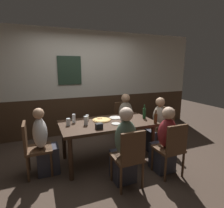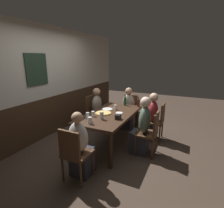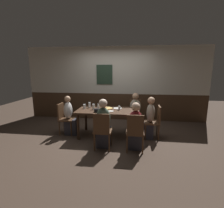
{
  "view_description": "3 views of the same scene",
  "coord_description": "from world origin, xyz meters",
  "views": [
    {
      "loc": [
        -1.12,
        -2.95,
        1.72
      ],
      "look_at": [
        0.1,
        0.02,
        1.06
      ],
      "focal_mm": 29.3,
      "sensor_mm": 36.0,
      "label": 1
    },
    {
      "loc": [
        -3.15,
        -1.52,
        1.88
      ],
      "look_at": [
        -0.12,
        -0.1,
        0.99
      ],
      "focal_mm": 27.99,
      "sensor_mm": 36.0,
      "label": 2
    },
    {
      "loc": [
        0.7,
        -4.5,
        1.84
      ],
      "look_at": [
        0.11,
        -0.06,
        0.92
      ],
      "focal_mm": 27.64,
      "sensor_mm": 36.0,
      "label": 3
    }
  ],
  "objects": [
    {
      "name": "ground_plane",
      "position": [
        0.0,
        0.0,
        0.0
      ],
      "size": [
        12.0,
        12.0,
        0.0
      ],
      "primitive_type": "plane",
      "color": "#423328"
    },
    {
      "name": "wall_back",
      "position": [
        -0.0,
        1.65,
        1.3
      ],
      "size": [
        6.4,
        0.13,
        2.6
      ],
      "color": "#3D2819",
      "rests_on": "ground_plane"
    },
    {
      "name": "dining_table",
      "position": [
        0.0,
        0.0,
        0.66
      ],
      "size": [
        1.67,
        0.89,
        0.74
      ],
      "color": "#382316",
      "rests_on": "ground_plane"
    },
    {
      "name": "chair_right_far",
      "position": [
        0.74,
        0.86,
        0.5
      ],
      "size": [
        0.4,
        0.4,
        0.88
      ],
      "color": "#513521",
      "rests_on": "ground_plane"
    },
    {
      "name": "chair_right_near",
      "position": [
        0.74,
        -0.86,
        0.5
      ],
      "size": [
        0.4,
        0.4,
        0.88
      ],
      "color": "#513521",
      "rests_on": "ground_plane"
    },
    {
      "name": "chair_mid_near",
      "position": [
        0.0,
        -0.86,
        0.5
      ],
      "size": [
        0.4,
        0.4,
        0.88
      ],
      "color": "#513521",
      "rests_on": "ground_plane"
    },
    {
      "name": "chair_head_west",
      "position": [
        -1.25,
        0.0,
        0.5
      ],
      "size": [
        0.4,
        0.4,
        0.88
      ],
      "color": "#513521",
      "rests_on": "ground_plane"
    },
    {
      "name": "chair_head_east",
      "position": [
        1.25,
        0.0,
        0.5
      ],
      "size": [
        0.4,
        0.4,
        0.88
      ],
      "color": "#513521",
      "rests_on": "ground_plane"
    },
    {
      "name": "person_right_far",
      "position": [
        0.74,
        0.7,
        0.47
      ],
      "size": [
        0.34,
        0.37,
        1.11
      ],
      "color": "#2D2D38",
      "rests_on": "ground_plane"
    },
    {
      "name": "person_right_near",
      "position": [
        0.74,
        -0.7,
        0.47
      ],
      "size": [
        0.34,
        0.37,
        1.11
      ],
      "color": "#2D2D38",
      "rests_on": "ground_plane"
    },
    {
      "name": "person_mid_near",
      "position": [
        0.0,
        -0.7,
        0.49
      ],
      "size": [
        0.34,
        0.37,
        1.17
      ],
      "color": "#2D2D38",
      "rests_on": "ground_plane"
    },
    {
      "name": "person_head_west",
      "position": [
        -1.09,
        0.0,
        0.46
      ],
      "size": [
        0.37,
        0.34,
        1.1
      ],
      "color": "#2D2D38",
      "rests_on": "ground_plane"
    },
    {
      "name": "person_head_east",
      "position": [
        1.09,
        0.0,
        0.47
      ],
      "size": [
        0.37,
        0.34,
        1.12
      ],
      "color": "#2D2D38",
      "rests_on": "ground_plane"
    },
    {
      "name": "pizza",
      "position": [
        -0.06,
        0.13,
        0.75
      ],
      "size": [
        0.34,
        0.34,
        0.03
      ],
      "color": "tan",
      "rests_on": "dining_table"
    },
    {
      "name": "pint_glass_pale",
      "position": [
        -0.68,
        0.07,
        0.79
      ],
      "size": [
        0.07,
        0.07,
        0.12
      ],
      "color": "silver",
      "rests_on": "dining_table"
    },
    {
      "name": "tumbler_short",
      "position": [
        -0.4,
        -0.02,
        0.81
      ],
      "size": [
        0.07,
        0.07,
        0.15
      ],
      "color": "silver",
      "rests_on": "dining_table"
    },
    {
      "name": "highball_clear",
      "position": [
        -0.56,
        0.19,
        0.81
      ],
      "size": [
        0.06,
        0.06,
        0.16
      ],
      "color": "silver",
      "rests_on": "dining_table"
    },
    {
      "name": "beer_glass_half",
      "position": [
        -0.31,
        0.23,
        0.78
      ],
      "size": [
        0.06,
        0.06,
        0.1
      ],
      "color": "silver",
      "rests_on": "dining_table"
    },
    {
      "name": "beer_glass_tall",
      "position": [
        0.3,
        0.01,
        0.79
      ],
      "size": [
        0.06,
        0.06,
        0.11
      ],
      "color": "silver",
      "rests_on": "dining_table"
    },
    {
      "name": "beer_bottle_green",
      "position": [
        0.74,
        -0.05,
        0.85
      ],
      "size": [
        0.06,
        0.06,
        0.27
      ],
      "color": "#194723",
      "rests_on": "dining_table"
    },
    {
      "name": "beer_bottle_brown",
      "position": [
        0.76,
        -0.39,
        0.83
      ],
      "size": [
        0.06,
        0.06,
        0.24
      ],
      "color": "#42230F",
      "rests_on": "dining_table"
    },
    {
      "name": "plate_white_large",
      "position": [
        0.24,
        0.19,
        0.75
      ],
      "size": [
        0.24,
        0.24,
        0.01
      ],
      "primitive_type": "cylinder",
      "color": "white",
      "rests_on": "dining_table"
    },
    {
      "name": "plate_white_small",
      "position": [
        0.1,
        -0.17,
        0.75
      ],
      "size": [
        0.15,
        0.15,
        0.01
      ],
      "primitive_type": "cylinder",
      "color": "white",
      "rests_on": "dining_table"
    },
    {
      "name": "condiment_caddy",
      "position": [
        -0.25,
        -0.29,
        0.79
      ],
      "size": [
        0.11,
        0.09,
        0.09
      ],
      "primitive_type": "cube",
      "color": "black",
      "rests_on": "dining_table"
    }
  ]
}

